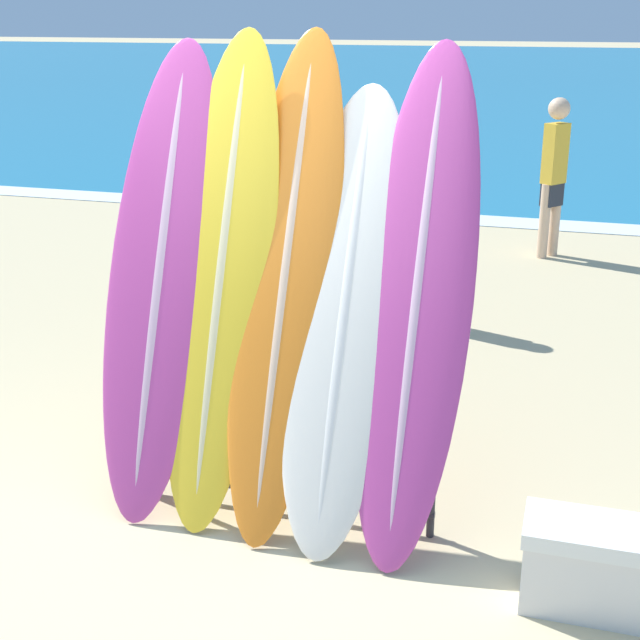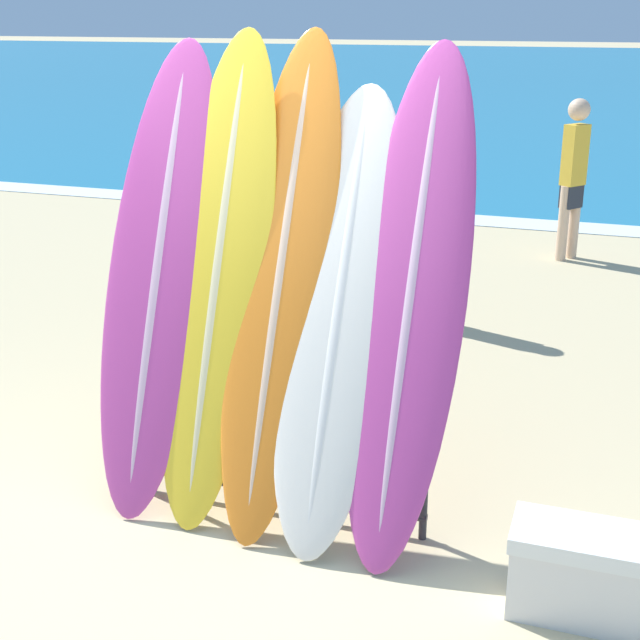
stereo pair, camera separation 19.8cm
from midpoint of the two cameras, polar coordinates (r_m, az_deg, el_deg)
ground_plane at (r=4.55m, az=-8.39°, el=-14.52°), size 160.00×160.00×0.00m
ocean_water at (r=40.52m, az=16.79°, el=14.84°), size 120.00×60.00×0.01m
surfboard_rack at (r=4.63m, az=-1.99°, el=-7.53°), size 1.67×0.04×0.79m
surfboard_slot_0 at (r=4.73m, az=-9.12°, el=2.78°), size 0.59×1.02×2.39m
surfboard_slot_1 at (r=4.59m, az=-5.31°, el=2.78°), size 0.55×1.02×2.44m
surfboard_slot_2 at (r=4.48m, az=-1.26°, el=2.48°), size 0.52×1.15×2.45m
surfboard_slot_3 at (r=4.38m, az=2.50°, el=0.23°), size 0.59×1.10×2.18m
surfboard_slot_4 at (r=4.31m, az=7.14°, el=1.29°), size 0.54×1.19×2.40m
person_near_water at (r=8.78m, az=-2.52°, el=8.81°), size 0.28×0.29×1.71m
person_mid_beach at (r=9.79m, az=1.07°, el=10.07°), size 0.28×0.30×1.77m
person_far_left at (r=7.52m, az=6.38°, el=6.09°), size 0.20×0.25×1.51m
person_far_right at (r=9.75m, az=16.47°, el=8.98°), size 0.27×0.29×1.68m
cooler_box at (r=4.20m, az=17.56°, el=-15.11°), size 0.59×0.33×0.41m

